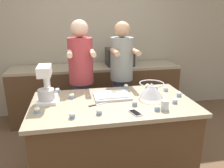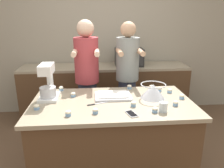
# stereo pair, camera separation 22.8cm
# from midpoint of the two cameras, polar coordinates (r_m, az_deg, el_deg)

# --- Properties ---
(back_wall) EXTENTS (10.00, 0.06, 2.70)m
(back_wall) POSITION_cam_midpoint_polar(r_m,az_deg,el_deg) (3.99, -6.69, 11.65)
(back_wall) COLOR gray
(back_wall) RESTS_ON ground_plane
(island_counter) EXTENTS (1.69, 0.95, 0.88)m
(island_counter) POSITION_cam_midpoint_polar(r_m,az_deg,el_deg) (2.50, -2.48, -14.04)
(island_counter) COLOR #4C331E
(island_counter) RESTS_ON ground_plane
(back_counter) EXTENTS (2.80, 0.60, 0.93)m
(back_counter) POSITION_cam_midpoint_polar(r_m,az_deg,el_deg) (3.84, -5.81, -2.11)
(back_counter) COLOR #4C331E
(back_counter) RESTS_ON ground_plane
(person_left) EXTENTS (0.34, 0.50, 1.70)m
(person_left) POSITION_cam_midpoint_polar(r_m,az_deg,el_deg) (2.99, -10.11, 0.84)
(person_left) COLOR #33384C
(person_left) RESTS_ON ground_plane
(person_right) EXTENTS (0.33, 0.50, 1.68)m
(person_right) POSITION_cam_midpoint_polar(r_m,az_deg,el_deg) (3.05, 0.37, 1.19)
(person_right) COLOR #33384C
(person_right) RESTS_ON ground_plane
(stand_mixer) EXTENTS (0.20, 0.30, 0.38)m
(stand_mixer) POSITION_cam_midpoint_polar(r_m,az_deg,el_deg) (2.40, -19.52, -0.48)
(stand_mixer) COLOR white
(stand_mixer) RESTS_ON island_counter
(mixing_bowl) EXTENTS (0.27, 0.27, 0.16)m
(mixing_bowl) POSITION_cam_midpoint_polar(r_m,az_deg,el_deg) (2.43, 7.64, -1.43)
(mixing_bowl) COLOR #BCBCC1
(mixing_bowl) RESTS_ON island_counter
(baking_tray) EXTENTS (0.40, 0.29, 0.04)m
(baking_tray) POSITION_cam_midpoint_polar(r_m,az_deg,el_deg) (2.42, -2.67, -3.07)
(baking_tray) COLOR silver
(baking_tray) RESTS_ON island_counter
(microwave_oven) EXTENTS (0.45, 0.35, 0.29)m
(microwave_oven) POSITION_cam_midpoint_polar(r_m,az_deg,el_deg) (3.74, 0.26, 7.14)
(microwave_oven) COLOR black
(microwave_oven) RESTS_ON back_counter
(cell_phone) EXTENTS (0.11, 0.16, 0.01)m
(cell_phone) POSITION_cam_midpoint_polar(r_m,az_deg,el_deg) (2.03, 2.88, -7.63)
(cell_phone) COLOR silver
(cell_phone) RESTS_ON island_counter
(drinking_glass) EXTENTS (0.08, 0.08, 0.09)m
(drinking_glass) POSITION_cam_midpoint_polar(r_m,az_deg,el_deg) (2.13, 10.71, -5.44)
(drinking_glass) COLOR silver
(drinking_glass) RESTS_ON island_counter
(knife) EXTENTS (0.21, 0.09, 0.01)m
(knife) POSITION_cam_midpoint_polar(r_m,az_deg,el_deg) (2.23, -6.80, -5.42)
(knife) COLOR #BCBCC1
(knife) RESTS_ON island_counter
(cupcake_0) EXTENTS (0.05, 0.05, 0.05)m
(cupcake_0) POSITION_cam_midpoint_polar(r_m,az_deg,el_deg) (2.67, -16.47, -1.61)
(cupcake_0) COLOR #759EC6
(cupcake_0) RESTS_ON island_counter
(cupcake_1) EXTENTS (0.05, 0.05, 0.05)m
(cupcake_1) POSITION_cam_midpoint_polar(r_m,az_deg,el_deg) (2.73, 6.91, -0.53)
(cupcake_1) COLOR #759EC6
(cupcake_1) RESTS_ON island_counter
(cupcake_2) EXTENTS (0.05, 0.05, 0.05)m
(cupcake_2) POSITION_cam_midpoint_polar(r_m,az_deg,el_deg) (2.70, 1.29, -0.64)
(cupcake_2) COLOR #759EC6
(cupcake_2) RESTS_ON island_counter
(cupcake_3) EXTENTS (0.05, 0.05, 0.05)m
(cupcake_3) POSITION_cam_midpoint_polar(r_m,az_deg,el_deg) (2.68, 8.99, -1.01)
(cupcake_3) COLOR #759EC6
(cupcake_3) RESTS_ON island_counter
(cupcake_4) EXTENTS (0.05, 0.05, 0.05)m
(cupcake_4) POSITION_cam_midpoint_polar(r_m,az_deg,el_deg) (2.52, 14.68, -2.57)
(cupcake_4) COLOR #759EC6
(cupcake_4) RESTS_ON island_counter
(cupcake_5) EXTENTS (0.05, 0.05, 0.05)m
(cupcake_5) POSITION_cam_midpoint_polar(r_m,az_deg,el_deg) (2.66, 11.55, -1.24)
(cupcake_5) COLOR #759EC6
(cupcake_5) RESTS_ON island_counter
(cupcake_6) EXTENTS (0.05, 0.05, 0.05)m
(cupcake_6) POSITION_cam_midpoint_polar(r_m,az_deg,el_deg) (1.99, -13.65, -7.96)
(cupcake_6) COLOR #759EC6
(cupcake_6) RESTS_ON island_counter
(cupcake_7) EXTENTS (0.05, 0.05, 0.05)m
(cupcake_7) POSITION_cam_midpoint_polar(r_m,az_deg,el_deg) (2.19, -21.87, -6.41)
(cupcake_7) COLOR #759EC6
(cupcake_7) RESTS_ON island_counter
(cupcake_8) EXTENTS (0.05, 0.05, 0.05)m
(cupcake_8) POSITION_cam_midpoint_polar(r_m,az_deg,el_deg) (2.62, -18.45, -2.11)
(cupcake_8) COLOR #759EC6
(cupcake_8) RESTS_ON island_counter
(cupcake_9) EXTENTS (0.05, 0.05, 0.05)m
(cupcake_9) POSITION_cam_midpoint_polar(r_m,az_deg,el_deg) (2.19, 3.03, -5.04)
(cupcake_9) COLOR #759EC6
(cupcake_9) RESTS_ON island_counter
(cupcake_10) EXTENTS (0.05, 0.05, 0.05)m
(cupcake_10) POSITION_cam_midpoint_polar(r_m,az_deg,el_deg) (2.31, 13.44, -4.31)
(cupcake_10) COLOR #759EC6
(cupcake_10) RESTS_ON island_counter
(cupcake_11) EXTENTS (0.05, 0.05, 0.05)m
(cupcake_11) POSITION_cam_midpoint_polar(r_m,az_deg,el_deg) (2.02, -6.63, -7.20)
(cupcake_11) COLOR #759EC6
(cupcake_11) RESTS_ON island_counter
(cupcake_12) EXTENTS (0.05, 0.05, 0.05)m
(cupcake_12) POSITION_cam_midpoint_polar(r_m,az_deg,el_deg) (2.11, 8.73, -6.22)
(cupcake_12) COLOR #759EC6
(cupcake_12) RESTS_ON island_counter
(cupcake_13) EXTENTS (0.05, 0.05, 0.05)m
(cupcake_13) POSITION_cam_midpoint_polar(r_m,az_deg,el_deg) (2.44, -13.15, -3.10)
(cupcake_13) COLOR #759EC6
(cupcake_13) RESTS_ON island_counter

